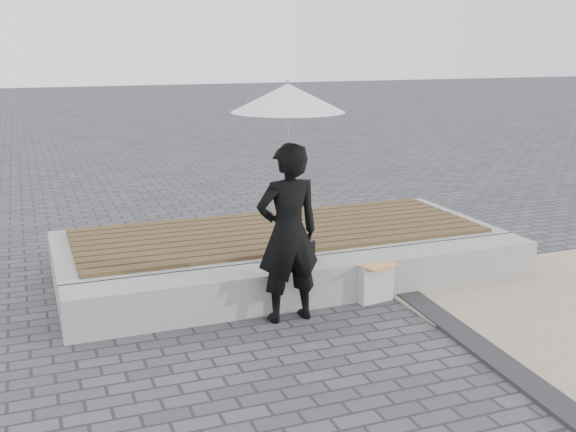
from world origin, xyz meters
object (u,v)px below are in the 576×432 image
at_px(parasol, 288,98).
at_px(canvas_tote, 374,283).
at_px(seating_ledge, 321,281).
at_px(woman, 288,233).
at_px(handbag, 302,252).

height_order(parasol, canvas_tote, parasol).
bearing_deg(seating_ledge, woman, -143.91).
relative_size(seating_ledge, woman, 2.99).
relative_size(seating_ledge, handbag, 17.27).
bearing_deg(parasol, canvas_tote, 7.62).
bearing_deg(woman, canvas_tote, -175.20).
bearing_deg(canvas_tote, woman, 179.04).
bearing_deg(parasol, handbag, 54.23).
height_order(woman, handbag, woman).
xyz_separation_m(seating_ledge, canvas_tote, (0.49, -0.23, -0.01)).
height_order(seating_ledge, canvas_tote, seating_ledge).
bearing_deg(woman, seating_ledge, -146.73).
distance_m(seating_ledge, handbag, 0.36).
height_order(seating_ledge, handbag, handbag).
distance_m(seating_ledge, parasol, 1.96).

